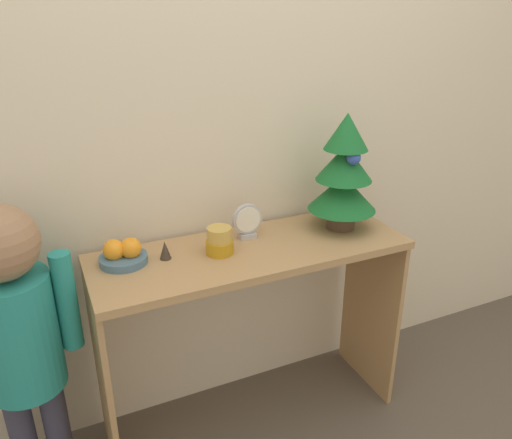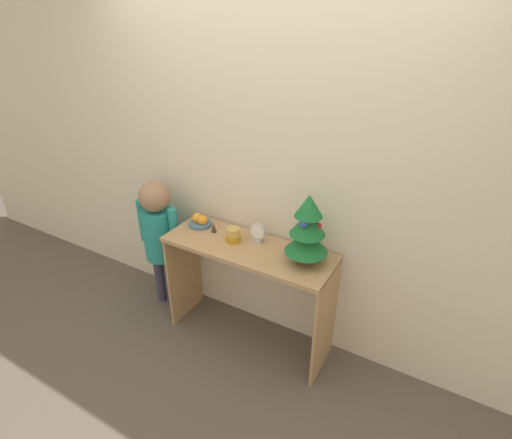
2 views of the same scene
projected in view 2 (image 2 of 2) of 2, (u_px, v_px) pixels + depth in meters
The scene contains 9 objects.
ground_plane at pixel (234, 354), 2.91m from camera, with size 12.00×12.00×0.00m, color brown.
back_wall at pixel (267, 173), 2.67m from camera, with size 7.00×0.05×2.50m, color beige.
console_table at pixel (248, 270), 2.78m from camera, with size 1.19×0.42×0.81m.
mini_tree at pixel (307, 230), 2.42m from camera, with size 0.27×0.27×0.47m.
fruit_bowl at pixel (200, 221), 2.93m from camera, with size 0.17×0.17×0.09m.
singing_bowl at pixel (233, 235), 2.72m from camera, with size 0.10×0.10×0.10m.
desk_clock at pixel (258, 233), 2.71m from camera, with size 0.12×0.04×0.14m.
figurine at pixel (214, 228), 2.85m from camera, with size 0.04×0.04×0.07m.
child_figure at pixel (159, 230), 3.11m from camera, with size 0.39×0.25×1.11m.
Camera 2 is at (1.19, -1.74, 2.23)m, focal length 28.00 mm.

